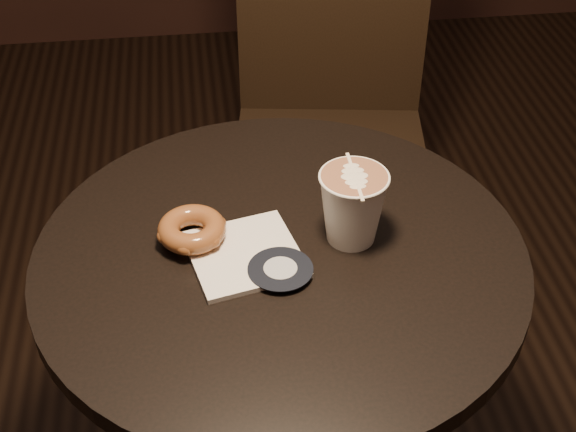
{
  "coord_description": "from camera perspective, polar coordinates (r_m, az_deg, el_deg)",
  "views": [
    {
      "loc": [
        -0.1,
        -0.85,
        1.5
      ],
      "look_at": [
        0.01,
        0.03,
        0.79
      ],
      "focal_mm": 50.0,
      "sensor_mm": 36.0,
      "label": 1
    }
  ],
  "objects": [
    {
      "name": "doughnut",
      "position": [
        1.14,
        -6.86,
        -0.94
      ],
      "size": [
        0.1,
        0.1,
        0.03
      ],
      "primitive_type": "torus",
      "color": "brown",
      "rests_on": "pastry_bag"
    },
    {
      "name": "cafe_table",
      "position": [
        1.27,
        -0.5,
        -9.16
      ],
      "size": [
        0.7,
        0.7,
        0.75
      ],
      "color": "black",
      "rests_on": "ground"
    },
    {
      "name": "latte_cup",
      "position": [
        1.12,
        4.6,
        0.61
      ],
      "size": [
        0.1,
        0.1,
        0.11
      ],
      "primitive_type": null,
      "color": "white",
      "rests_on": "cafe_table"
    },
    {
      "name": "pastry_bag",
      "position": [
        1.12,
        -3.1,
        -2.75
      ],
      "size": [
        0.18,
        0.18,
        0.01
      ],
      "primitive_type": "cube",
      "rotation": [
        0.0,
        0.0,
        0.22
      ],
      "color": "white",
      "rests_on": "cafe_table"
    },
    {
      "name": "chair",
      "position": [
        1.81,
        3.1,
        9.04
      ],
      "size": [
        0.48,
        0.48,
        1.07
      ],
      "rotation": [
        0.0,
        0.0,
        -0.15
      ],
      "color": "black",
      "rests_on": "ground"
    }
  ]
}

